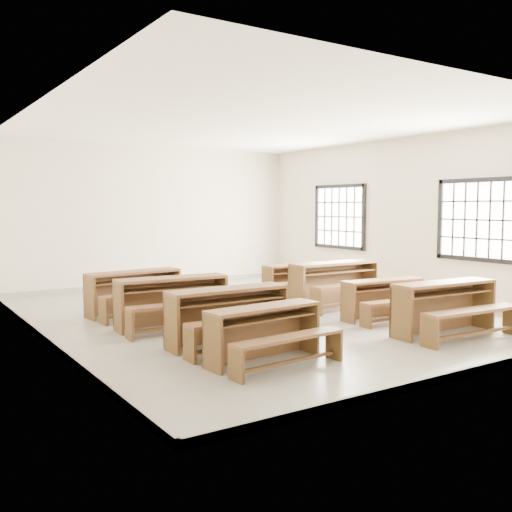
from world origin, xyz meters
TOP-DOWN VIEW (x-y plane):
  - room at (0.09, 0.00)m, footprint 8.50×8.50m
  - desk_set_0 at (-1.54, -2.56)m, footprint 1.53×0.87m
  - desk_set_1 at (-1.46, -1.61)m, footprint 1.69×0.89m
  - desk_set_2 at (-1.62, -0.19)m, footprint 1.75×0.98m
  - desk_set_3 at (-1.70, 1.16)m, footprint 1.73×1.03m
  - desk_set_4 at (1.45, -2.77)m, footprint 1.74×0.99m
  - desk_set_5 at (1.53, -1.49)m, footprint 1.50×0.87m
  - desk_set_6 at (1.70, -0.12)m, footprint 1.81×0.94m
  - desk_set_7 at (1.71, 1.01)m, footprint 1.52×0.80m

SIDE VIEW (x-z plane):
  - desk_set_5 at x=1.53m, z-range 0.05..0.70m
  - desk_set_0 at x=-1.54m, z-range 0.05..0.72m
  - desk_set_7 at x=1.71m, z-range 0.06..0.74m
  - desk_set_3 at x=-1.70m, z-range 0.06..0.80m
  - desk_set_1 at x=-1.46m, z-range 0.06..0.82m
  - desk_set_4 at x=1.45m, z-range 0.06..0.82m
  - desk_set_2 at x=-1.62m, z-range 0.06..0.83m
  - desk_set_6 at x=1.70m, z-range 0.07..0.88m
  - room at x=0.09m, z-range 0.54..3.74m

